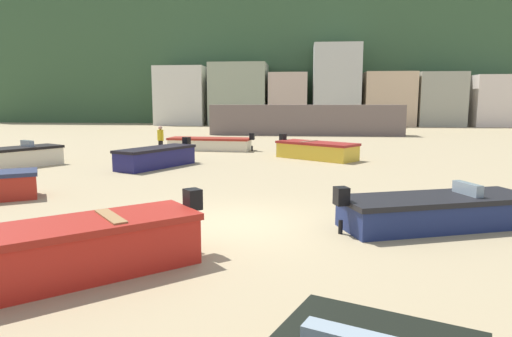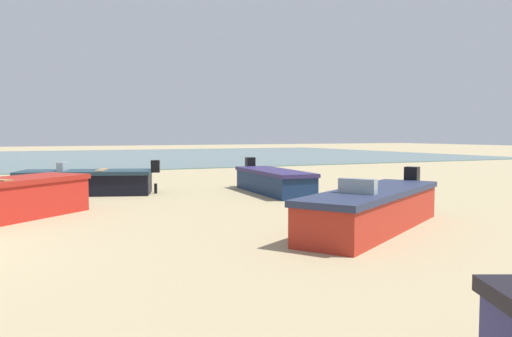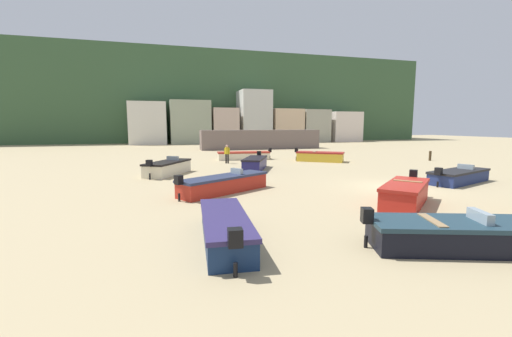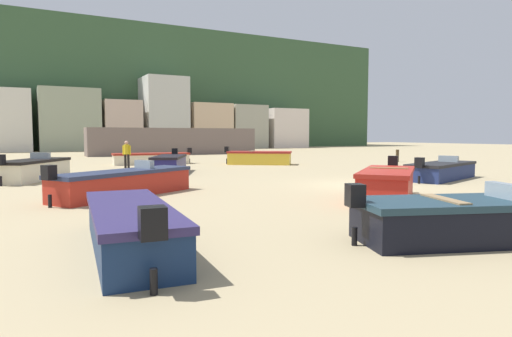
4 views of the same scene
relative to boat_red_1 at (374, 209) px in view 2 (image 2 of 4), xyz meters
The scene contains 4 objects.
boat_red_1 is the anchor object (origin of this frame).
boat_navy_2 6.99m from the boat_red_1, 100.33° to the right, with size 1.62×4.63×1.09m.
boat_red_3 8.19m from the boat_red_1, 34.88° to the right, with size 3.85×3.59×1.26m.
boat_black_8 10.12m from the boat_red_1, 64.16° to the right, with size 4.51×2.84×1.10m.
Camera 2 is at (-2.10, 9.82, 1.96)m, focal length 36.78 mm.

